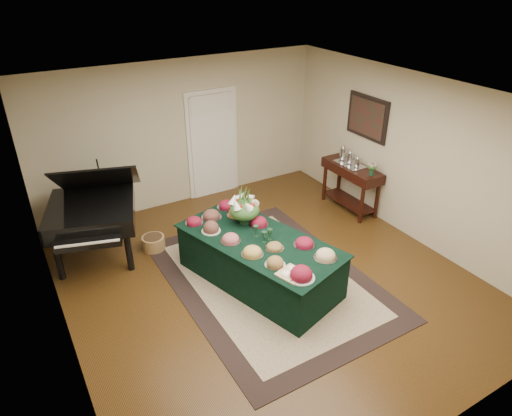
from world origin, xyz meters
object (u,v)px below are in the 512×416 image
buffet_table (259,260)px  grand_piano (92,211)px  mahogany_sideboard (351,176)px  floral_centerpiece (244,206)px

buffet_table → grand_piano: 2.68m
buffet_table → mahogany_sideboard: bearing=22.2°
floral_centerpiece → mahogany_sideboard: 2.64m
floral_centerpiece → buffet_table: bearing=-96.2°
buffet_table → grand_piano: (-1.85, 1.89, 0.43)m
floral_centerpiece → grand_piano: grand_piano is taller
floral_centerpiece → grand_piano: bearing=144.2°
floral_centerpiece → grand_piano: size_ratio=0.26×
grand_piano → mahogany_sideboard: bearing=-10.4°
floral_centerpiece → grand_piano: (-1.90, 1.37, -0.20)m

